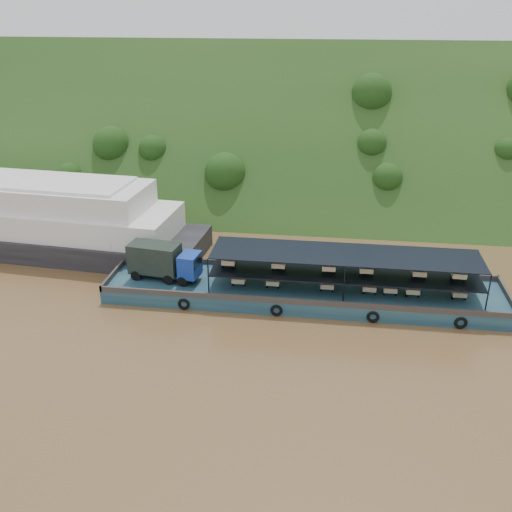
# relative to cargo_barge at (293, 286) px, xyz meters

# --- Properties ---
(ground) EXTENTS (160.00, 160.00, 0.00)m
(ground) POSITION_rel_cargo_barge_xyz_m (-1.53, -1.49, -1.12)
(ground) COLOR brown
(ground) RESTS_ON ground
(hillside) EXTENTS (140.00, 39.60, 39.60)m
(hillside) POSITION_rel_cargo_barge_xyz_m (-1.53, 34.51, -1.12)
(hillside) COLOR #1C3B15
(hillside) RESTS_ON ground
(cargo_barge) EXTENTS (35.00, 7.18, 4.54)m
(cargo_barge) POSITION_rel_cargo_barge_xyz_m (0.00, 0.00, 0.00)
(cargo_barge) COLOR #15304C
(cargo_barge) RESTS_ON ground
(passenger_ferry) EXTENTS (38.13, 12.37, 7.59)m
(passenger_ferry) POSITION_rel_cargo_barge_xyz_m (-28.70, 7.88, 2.17)
(passenger_ferry) COLOR black
(passenger_ferry) RESTS_ON ground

